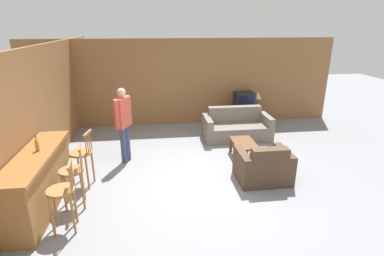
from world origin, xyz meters
The scene contains 15 objects.
ground_plane centered at (0.00, 0.00, 0.00)m, with size 24.00×24.00×0.00m, color gray.
wall_back centered at (0.00, 3.74, 1.30)m, with size 9.40×0.08×2.60m.
wall_left centered at (-3.19, 1.37, 1.30)m, with size 0.08×8.74×2.60m.
bar_counter centered at (-2.85, -0.56, 0.51)m, with size 0.55×2.18×1.01m.
bar_chair_near centered at (-2.29, -1.21, 0.60)m, with size 0.45×0.45×1.11m.
bar_chair_mid centered at (-2.29, -0.58, 0.60)m, with size 0.48×0.48×1.11m.
bar_chair_far centered at (-2.29, 0.14, 0.60)m, with size 0.48×0.48×1.11m.
couch_far centered at (1.33, 2.24, 0.30)m, with size 1.80×0.86×0.83m.
armchair_near centered at (1.23, -0.14, 0.30)m, with size 1.02×0.82×0.81m.
coffee_table centered at (1.15, 0.96, 0.33)m, with size 0.50×0.86×0.39m.
tv_unit centered at (1.85, 3.37, 0.28)m, with size 1.12×0.45×0.55m.
tv centered at (1.85, 3.36, 0.79)m, with size 0.57×0.49×0.47m.
bottle centered at (-2.83, -0.43, 1.13)m, with size 0.06×0.06×0.26m.
table_lamp centered at (2.28, 3.37, 0.90)m, with size 0.23×0.23×0.48m.
person_by_window centered at (-1.58, 1.14, 0.97)m, with size 0.35×0.52×1.71m.
Camera 1 is at (-0.88, -5.28, 3.02)m, focal length 28.00 mm.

